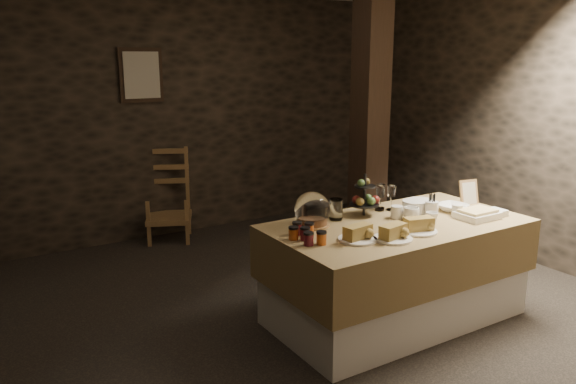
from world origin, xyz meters
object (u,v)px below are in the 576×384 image
chair (166,200)px  timber_column (370,119)px  fruit_stand (365,199)px  buffet_table (396,264)px

chair → timber_column: (1.88, -1.10, 0.86)m
chair → fruit_stand: size_ratio=2.38×
fruit_stand → timber_column: bearing=49.6°
timber_column → fruit_stand: timber_column is taller
buffet_table → timber_column: timber_column is taller
buffet_table → fruit_stand: (-0.09, 0.27, 0.45)m
buffet_table → chair: bearing=106.1°
buffet_table → chair: size_ratio=2.49×
chair → timber_column: size_ratio=0.30×
chair → fruit_stand: fruit_stand is taller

